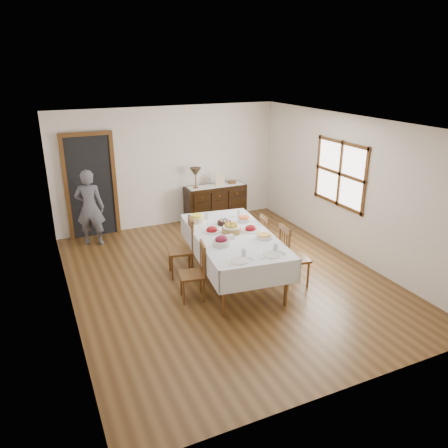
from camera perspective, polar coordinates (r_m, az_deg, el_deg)
name	(u,v)px	position (r m, az deg, el deg)	size (l,w,h in m)	color
ground	(226,278)	(7.51, 0.32, -7.05)	(6.00, 6.00, 0.00)	brown
room_shell	(208,180)	(7.22, -2.12, 5.79)	(5.02, 6.02, 2.65)	white
dining_table	(233,240)	(7.14, 1.20, -2.05)	(1.51, 2.55, 0.83)	silver
chair_left_near	(195,271)	(6.71, -3.80, -6.19)	(0.45, 0.45, 0.92)	#5A3617
chair_left_far	(183,247)	(7.45, -5.33, -3.02)	(0.49, 0.49, 1.01)	#5A3617
chair_right_near	(292,255)	(7.16, 8.81, -4.06)	(0.49, 0.49, 1.04)	#5A3617
chair_right_far	(271,240)	(7.84, 6.11, -2.11)	(0.44, 0.44, 0.94)	#5A3617
sideboard	(215,203)	(10.02, -1.13, 2.74)	(1.39, 0.51, 0.83)	black
person	(90,205)	(8.97, -17.15, 2.36)	(0.51, 0.33, 1.64)	#575762
bread_basket	(231,229)	(7.12, 0.96, -0.62)	(0.31, 0.31, 0.17)	olive
egg_basket	(224,222)	(7.51, 0.02, 0.23)	(0.24, 0.24, 0.11)	black
ham_platter_a	(212,230)	(7.19, -1.60, -0.82)	(0.31, 0.31, 0.11)	silver
ham_platter_b	(251,229)	(7.26, 3.49, -0.65)	(0.33, 0.33, 0.11)	silver
beet_bowl	(221,241)	(6.65, -0.34, -2.29)	(0.26, 0.26, 0.16)	silver
carrot_bowl	(244,219)	(7.65, 2.63, 0.62)	(0.23, 0.23, 0.10)	silver
pineapple_bowl	(197,219)	(7.62, -3.59, 0.69)	(0.25, 0.25, 0.14)	beige
casserole_dish	(264,236)	(6.96, 5.26, -1.61)	(0.27, 0.27, 0.07)	silver
butter_dish	(230,237)	(6.88, 0.74, -1.74)	(0.15, 0.11, 0.07)	silver
setting_left	(240,258)	(6.21, 2.14, -4.48)	(0.43, 0.31, 0.10)	silver
setting_right	(273,252)	(6.43, 6.38, -3.70)	(0.43, 0.31, 0.10)	silver
glass_far_a	(207,216)	(7.77, -2.24, 1.07)	(0.07, 0.07, 0.11)	silver
glass_far_b	(239,213)	(7.90, 1.98, 1.39)	(0.06, 0.06, 0.11)	silver
runner	(216,186)	(9.88, -1.06, 5.03)	(1.30, 0.35, 0.01)	white
table_lamp	(195,173)	(9.62, -3.75, 6.72)	(0.26, 0.26, 0.46)	brown
picture_frame	(220,180)	(9.83, -0.57, 5.77)	(0.22, 0.08, 0.28)	beige
deco_bowl	(232,182)	(10.08, 1.03, 5.49)	(0.20, 0.20, 0.06)	#5A3617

